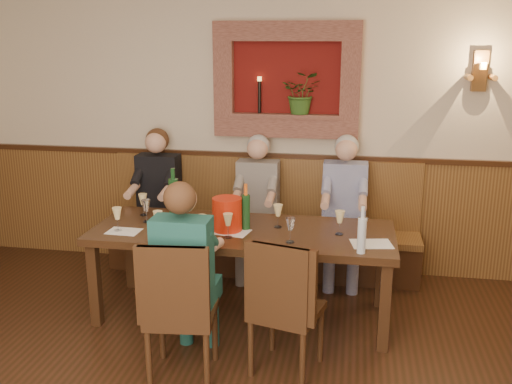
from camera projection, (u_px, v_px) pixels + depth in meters
room_shell at (159, 118)px, 2.50m from camera, size 6.04×6.04×2.82m
wainscoting at (170, 379)px, 2.84m from camera, size 6.02×6.02×1.15m
wall_niche at (290, 85)px, 5.28m from camera, size 1.36×0.30×1.06m
wall_sconce at (480, 72)px, 4.95m from camera, size 0.25×0.20×0.35m
dining_table at (243, 238)px, 4.58m from camera, size 2.40×0.90×0.75m
bench at (262, 239)px, 5.57m from camera, size 3.00×0.45×1.11m
chair_near_left at (182, 337)px, 3.82m from camera, size 0.49×0.49×1.00m
chair_near_right at (286, 333)px, 3.89m from camera, size 0.53×0.53×0.98m
person_bench_left at (157, 213)px, 5.57m from camera, size 0.41×0.50×1.39m
person_bench_mid at (257, 220)px, 5.41m from camera, size 0.39×0.48×1.36m
person_bench_right at (343, 223)px, 5.27m from camera, size 0.40×0.49×1.38m
person_chair_front at (188, 291)px, 3.91m from camera, size 0.39×0.48×1.35m
spittoon_bucket at (227, 214)px, 4.50m from camera, size 0.28×0.28×0.27m
wine_bottle_green_a at (246, 211)px, 4.52m from camera, size 0.07×0.07×0.37m
wine_bottle_green_b at (174, 198)px, 4.79m from camera, size 0.09×0.09×0.43m
water_bottle at (362, 235)px, 4.02m from camera, size 0.08×0.08×0.34m
tasting_sheet_a at (124, 231)px, 4.50m from camera, size 0.26×0.19×0.00m
tasting_sheet_b at (231, 232)px, 4.49m from camera, size 0.32×0.25×0.00m
tasting_sheet_c at (371, 244)px, 4.23m from camera, size 0.33×0.26×0.00m
tasting_sheet_d at (188, 237)px, 4.38m from camera, size 0.31×0.23×0.00m
wine_glass_0 at (117, 219)px, 4.50m from camera, size 0.08×0.08×0.19m
wine_glass_1 at (146, 211)px, 4.71m from camera, size 0.08×0.08×0.19m
wine_glass_2 at (158, 223)px, 4.41m from camera, size 0.08×0.08×0.19m
wine_glass_3 at (219, 211)px, 4.71m from camera, size 0.08×0.08×0.19m
wine_glass_4 at (228, 226)px, 4.35m from camera, size 0.08×0.08×0.19m
wine_glass_5 at (278, 216)px, 4.58m from camera, size 0.08×0.08×0.19m
wine_glass_6 at (290, 230)px, 4.24m from camera, size 0.08×0.08×0.19m
wine_glass_7 at (340, 223)px, 4.41m from camera, size 0.08×0.08×0.19m
wine_glass_8 at (363, 230)px, 4.24m from camera, size 0.08×0.08×0.19m
wine_glass_9 at (202, 227)px, 4.31m from camera, size 0.08×0.08×0.19m
wine_glass_10 at (143, 205)px, 4.89m from camera, size 0.08×0.08×0.19m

